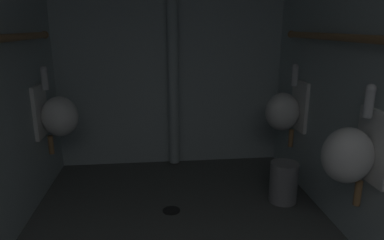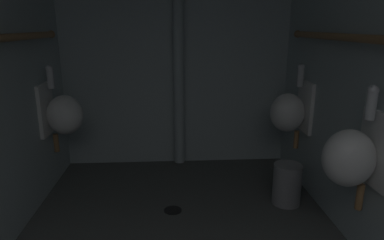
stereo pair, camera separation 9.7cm
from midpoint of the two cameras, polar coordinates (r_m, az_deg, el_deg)
wall_back at (r=3.50m, az=-1.90°, el=12.21°), size 2.38×0.06×2.43m
urinal_left_mid at (r=3.12m, az=-19.83°, el=1.02°), size 0.32×0.30×0.76m
urinal_right_mid at (r=2.22m, az=26.14°, el=-5.37°), size 0.32×0.30×0.76m
urinal_right_far at (r=3.15m, az=16.74°, el=1.41°), size 0.32×0.30×0.76m
standpipe_back_wall at (r=3.39m, az=-1.43°, el=12.11°), size 0.10×0.10×2.38m
floor_drain at (r=2.81m, az=-2.19°, el=-14.63°), size 0.14×0.14×0.01m
waste_bin at (r=2.96m, az=16.35°, el=-10.12°), size 0.23×0.23×0.34m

